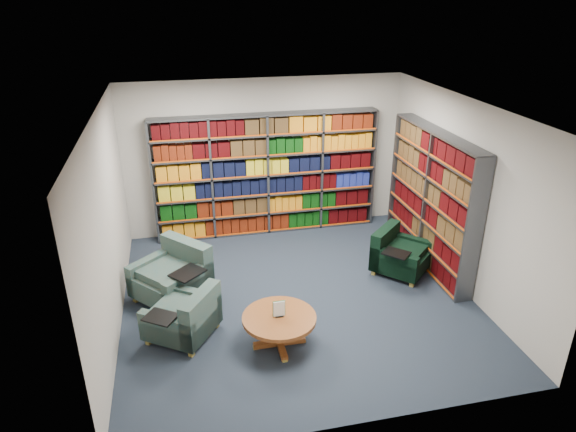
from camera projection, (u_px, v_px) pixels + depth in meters
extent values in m
cube|color=#1A2531|center=(297.00, 297.00, 7.62)|extent=(5.00, 5.00, 0.01)
cube|color=white|center=(298.00, 108.00, 6.47)|extent=(5.00, 5.00, 0.01)
cube|color=#B1ABA2|center=(265.00, 156.00, 9.27)|extent=(5.00, 0.01, 2.80)
cube|color=#B1ABA2|center=(360.00, 314.00, 4.81)|extent=(5.00, 0.01, 2.80)
cube|color=#B1ABA2|center=(107.00, 227.00, 6.54)|extent=(0.01, 5.00, 2.80)
cube|color=#B1ABA2|center=(463.00, 195.00, 7.54)|extent=(0.01, 5.00, 2.80)
cube|color=#47494F|center=(267.00, 175.00, 9.25)|extent=(4.00, 0.28, 2.20)
cube|color=silver|center=(266.00, 173.00, 9.36)|extent=(4.00, 0.02, 2.20)
cube|color=#D84C0A|center=(268.00, 177.00, 9.13)|extent=(4.00, 0.01, 2.20)
cube|color=orange|center=(268.00, 221.00, 9.63)|extent=(3.88, 0.21, 0.29)
cube|color=black|center=(268.00, 203.00, 9.48)|extent=(3.88, 0.21, 0.29)
cube|color=gold|center=(267.00, 185.00, 9.33)|extent=(3.88, 0.21, 0.29)
cube|color=orange|center=(267.00, 166.00, 9.18)|extent=(3.88, 0.21, 0.29)
cube|color=#561606|center=(266.00, 146.00, 9.03)|extent=(3.88, 0.21, 0.29)
cube|color=#300204|center=(266.00, 125.00, 8.88)|extent=(3.88, 0.21, 0.29)
cube|color=#47494F|center=(431.00, 200.00, 8.16)|extent=(0.28, 2.50, 2.20)
cube|color=silver|center=(439.00, 199.00, 8.19)|extent=(0.02, 2.50, 2.20)
cube|color=#D84C0A|center=(424.00, 201.00, 8.14)|extent=(0.02, 2.50, 2.20)
cube|color=#300204|center=(425.00, 251.00, 8.54)|extent=(0.21, 2.38, 0.29)
cube|color=#300204|center=(427.00, 231.00, 8.39)|extent=(0.21, 2.38, 0.29)
cube|color=#300204|center=(430.00, 211.00, 8.24)|extent=(0.21, 2.38, 0.29)
cube|color=#402B14|center=(432.00, 190.00, 8.09)|extent=(0.21, 2.38, 0.29)
cube|color=#402B14|center=(435.00, 168.00, 7.94)|extent=(0.21, 2.38, 0.29)
cube|color=#402B14|center=(438.00, 145.00, 7.79)|extent=(0.21, 2.38, 0.29)
cube|color=#02343F|center=(171.00, 283.00, 7.48)|extent=(1.26, 1.26, 0.32)
cube|color=#02343F|center=(187.00, 261.00, 7.65)|extent=(0.74, 0.80, 0.72)
cube|color=#02343F|center=(153.00, 270.00, 7.64)|extent=(0.76, 0.70, 0.48)
cube|color=#02343F|center=(189.00, 286.00, 7.24)|extent=(0.76, 0.70, 0.48)
cube|color=black|center=(188.00, 273.00, 7.07)|extent=(0.55, 0.54, 0.02)
cube|color=olive|center=(136.00, 298.00, 7.48)|extent=(0.10, 0.10, 0.10)
cube|color=olive|center=(171.00, 315.00, 7.09)|extent=(0.10, 0.10, 0.10)
cube|color=olive|center=(174.00, 277.00, 8.03)|extent=(0.10, 0.10, 0.10)
cube|color=olive|center=(208.00, 292.00, 7.64)|extent=(0.10, 0.10, 0.10)
cube|color=black|center=(401.00, 259.00, 8.19)|extent=(1.10, 1.10, 0.28)
cube|color=black|center=(385.00, 245.00, 8.27)|extent=(0.68, 0.66, 0.62)
cube|color=black|center=(393.00, 264.00, 7.91)|extent=(0.62, 0.64, 0.41)
cube|color=black|center=(409.00, 248.00, 8.41)|extent=(0.62, 0.64, 0.41)
cube|color=black|center=(396.00, 253.00, 7.77)|extent=(0.47, 0.48, 0.02)
cube|color=olive|center=(412.00, 284.00, 7.86)|extent=(0.09, 0.09, 0.09)
cube|color=olive|center=(426.00, 267.00, 8.34)|extent=(0.09, 0.09, 0.09)
cube|color=olive|center=(374.00, 272.00, 8.18)|extent=(0.09, 0.09, 0.09)
cube|color=olive|center=(390.00, 256.00, 8.67)|extent=(0.09, 0.09, 0.09)
cube|color=#02343F|center=(182.00, 321.00, 6.68)|extent=(1.08, 1.08, 0.28)
cube|color=#02343F|center=(201.00, 315.00, 6.51)|extent=(0.58, 0.74, 0.62)
cube|color=#02343F|center=(195.00, 303.00, 6.93)|extent=(0.71, 0.53, 0.41)
cube|color=#02343F|center=(167.00, 331.00, 6.38)|extent=(0.71, 0.53, 0.41)
cube|color=black|center=(161.00, 317.00, 6.26)|extent=(0.48, 0.46, 0.02)
cube|color=olive|center=(176.00, 314.00, 7.14)|extent=(0.08, 0.08, 0.09)
cube|color=olive|center=(148.00, 341.00, 6.59)|extent=(0.08, 0.08, 0.09)
cube|color=olive|center=(216.00, 324.00, 6.92)|extent=(0.08, 0.08, 0.09)
cube|color=olive|center=(191.00, 353.00, 6.38)|extent=(0.08, 0.08, 0.09)
cylinder|color=brown|center=(279.00, 318.00, 6.42)|extent=(0.93, 0.93, 0.05)
cylinder|color=brown|center=(279.00, 332.00, 6.50)|extent=(0.12, 0.12, 0.37)
cube|color=brown|center=(279.00, 342.00, 6.57)|extent=(0.67, 0.08, 0.06)
cube|color=brown|center=(279.00, 342.00, 6.57)|extent=(0.08, 0.67, 0.06)
cube|color=black|center=(279.00, 316.00, 6.40)|extent=(0.10, 0.05, 0.01)
cube|color=white|center=(279.00, 309.00, 6.36)|extent=(0.15, 0.01, 0.21)
cube|color=#145926|center=(279.00, 308.00, 6.37)|extent=(0.16, 0.00, 0.22)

